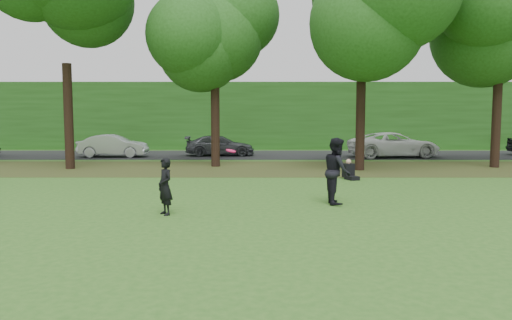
{
  "coord_description": "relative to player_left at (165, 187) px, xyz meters",
  "views": [
    {
      "loc": [
        -0.89,
        -11.33,
        2.71
      ],
      "look_at": [
        -0.92,
        3.62,
        1.3
      ],
      "focal_mm": 35.0,
      "sensor_mm": 36.0,
      "label": 1
    }
  ],
  "objects": [
    {
      "name": "ground",
      "position": [
        3.34,
        -1.79,
        -0.76
      ],
      "size": [
        120.0,
        120.0,
        0.0
      ],
      "primitive_type": "plane",
      "color": "#2B5B1C",
      "rests_on": "ground"
    },
    {
      "name": "leaf_litter",
      "position": [
        3.34,
        11.21,
        -0.76
      ],
      "size": [
        60.0,
        7.0,
        0.01
      ],
      "primitive_type": "cube",
      "color": "#423417",
      "rests_on": "ground"
    },
    {
      "name": "street",
      "position": [
        3.34,
        19.21,
        -0.75
      ],
      "size": [
        70.0,
        7.0,
        0.02
      ],
      "primitive_type": "cube",
      "color": "black",
      "rests_on": "ground"
    },
    {
      "name": "far_hedge",
      "position": [
        3.34,
        25.21,
        1.74
      ],
      "size": [
        70.0,
        3.0,
        5.0
      ],
      "primitive_type": "cube",
      "color": "#1F4914",
      "rests_on": "ground"
    },
    {
      "name": "player_left",
      "position": [
        0.0,
        0.0,
        0.0
      ],
      "size": [
        0.62,
        0.66,
        1.52
      ],
      "primitive_type": "imported",
      "rotation": [
        0.0,
        0.0,
        -0.95
      ],
      "color": "black",
      "rests_on": "ground"
    },
    {
      "name": "player_right",
      "position": [
        4.83,
        1.65,
        0.23
      ],
      "size": [
        0.77,
        0.98,
        1.99
      ],
      "primitive_type": "imported",
      "rotation": [
        0.0,
        0.0,
        1.59
      ],
      "color": "black",
      "rests_on": "ground"
    },
    {
      "name": "parked_cars",
      "position": [
        4.12,
        17.91,
        -0.01
      ],
      "size": [
        41.39,
        4.02,
        1.54
      ],
      "color": "black",
      "rests_on": "street"
    },
    {
      "name": "frisbee",
      "position": [
        1.72,
        0.67,
        0.9
      ],
      "size": [
        0.34,
        0.33,
        0.1
      ],
      "color": "#FD155C",
      "rests_on": "ground"
    },
    {
      "name": "seated_person",
      "position": [
        6.24,
        7.19,
        -0.45
      ],
      "size": [
        0.65,
        0.83,
        0.83
      ],
      "rotation": [
        0.0,
        0.0,
        0.39
      ],
      "color": "black",
      "rests_on": "ground"
    },
    {
      "name": "tree_line",
      "position": [
        3.0,
        11.14,
        7.08
      ],
      "size": [
        55.3,
        7.9,
        12.31
      ],
      "color": "black",
      "rests_on": "ground"
    }
  ]
}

